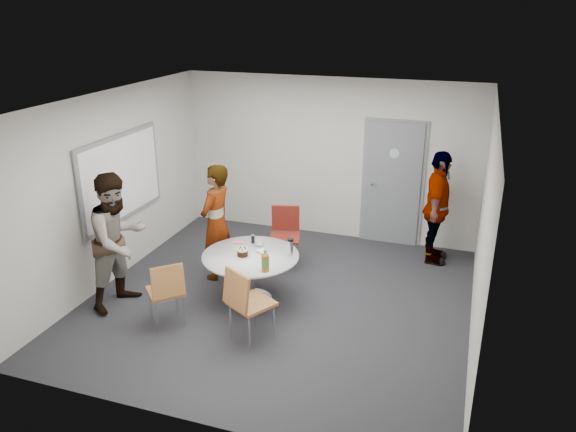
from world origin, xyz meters
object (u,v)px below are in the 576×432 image
(person_main, at_px, (216,222))
(person_left, at_px, (118,241))
(door, at_px, (393,184))
(whiteboard, at_px, (122,177))
(person_right, at_px, (437,208))
(chair_far, at_px, (285,230))
(chair_near_right, at_px, (245,299))
(chair_near_left, at_px, (167,288))
(table, at_px, (252,261))

(person_main, height_order, person_left, person_left)
(door, distance_m, whiteboard, 4.25)
(person_right, bearing_deg, chair_far, 111.76)
(person_main, relative_size, person_left, 0.93)
(whiteboard, xyz_separation_m, chair_near_right, (2.42, -1.26, -0.87))
(chair_near_left, bearing_deg, whiteboard, 93.93)
(chair_far, bearing_deg, whiteboard, 7.73)
(table, distance_m, person_right, 3.03)
(whiteboard, relative_size, chair_near_left, 2.17)
(table, xyz_separation_m, person_right, (2.20, 2.06, 0.30))
(person_main, bearing_deg, person_left, -31.21)
(table, distance_m, person_main, 0.96)
(chair_near_left, relative_size, person_right, 0.50)
(chair_near_right, bearing_deg, chair_far, 126.45)
(person_right, bearing_deg, door, 55.42)
(whiteboard, bearing_deg, chair_far, 22.63)
(table, height_order, person_main, person_main)
(chair_near_left, height_order, person_right, person_right)
(chair_far, bearing_deg, table, 72.87)
(person_right, bearing_deg, person_left, 125.37)
(whiteboard, bearing_deg, chair_near_left, -42.26)
(person_left, bearing_deg, chair_near_right, -86.10)
(chair_near_left, xyz_separation_m, person_left, (-0.87, 0.33, 0.38))
(whiteboard, bearing_deg, person_right, 22.04)
(table, bearing_deg, door, 61.01)
(chair_near_right, height_order, person_main, person_main)
(door, distance_m, person_right, 0.94)
(chair_near_right, bearing_deg, chair_near_left, -150.70)
(whiteboard, distance_m, chair_near_right, 2.86)
(door, relative_size, chair_near_right, 2.22)
(chair_near_right, height_order, person_right, person_right)
(chair_near_right, xyz_separation_m, person_right, (1.90, 3.01, 0.30))
(chair_near_left, relative_size, chair_near_right, 0.92)
(person_left, xyz_separation_m, person_right, (3.81, 2.67, -0.03))
(person_main, bearing_deg, whiteboard, -75.45)
(table, bearing_deg, chair_near_right, -72.74)
(chair_near_left, bearing_deg, door, 14.49)
(whiteboard, distance_m, person_main, 1.51)
(door, distance_m, chair_far, 2.01)
(whiteboard, relative_size, person_left, 1.04)
(chair_near_left, relative_size, chair_far, 0.94)
(chair_near_right, distance_m, person_main, 1.83)
(chair_near_left, xyz_separation_m, chair_far, (0.79, 2.16, 0.04))
(chair_far, bearing_deg, person_main, 25.92)
(chair_near_right, relative_size, person_main, 0.56)
(door, xyz_separation_m, person_left, (-3.05, -3.21, -0.11))
(person_left, bearing_deg, whiteboard, 42.86)
(door, xyz_separation_m, chair_far, (-1.39, -1.38, -0.46))
(door, relative_size, chair_far, 2.28)
(chair_near_left, distance_m, person_right, 4.22)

